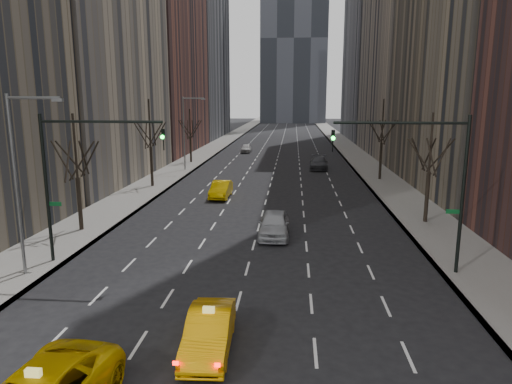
# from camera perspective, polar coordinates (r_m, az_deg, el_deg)

# --- Properties ---
(sidewalk_left) EXTENTS (4.50, 320.00, 0.15)m
(sidewalk_left) POSITION_cam_1_polar(r_m,az_deg,el_deg) (82.72, -5.55, 5.41)
(sidewalk_left) COLOR slate
(sidewalk_left) RESTS_ON ground
(sidewalk_right) EXTENTS (4.50, 320.00, 0.15)m
(sidewalk_right) POSITION_cam_1_polar(r_m,az_deg,el_deg) (82.02, 11.62, 5.18)
(sidewalk_right) COLOR slate
(sidewalk_right) RESTS_ON ground
(bld_left_far) EXTENTS (14.00, 28.00, 44.00)m
(bld_left_far) POSITION_cam_1_polar(r_m,az_deg,el_deg) (81.61, -13.24, 20.54)
(bld_left_far) COLOR brown
(bld_left_far) RESTS_ON ground
(bld_left_deep) EXTENTS (14.00, 30.00, 60.00)m
(bld_left_deep) POSITION_cam_1_polar(r_m,az_deg,el_deg) (111.58, -8.40, 22.38)
(bld_left_deep) COLOR slate
(bld_left_deep) RESTS_ON ground
(bld_right_deep) EXTENTS (14.00, 30.00, 58.00)m
(bld_right_deep) POSITION_cam_1_polar(r_m,az_deg,el_deg) (109.52, 15.81, 21.76)
(bld_right_deep) COLOR slate
(bld_right_deep) RESTS_ON ground
(tree_lw_b) EXTENTS (3.36, 3.50, 7.82)m
(tree_lw_b) POSITION_cam_1_polar(r_m,az_deg,el_deg) (32.71, -21.41, 1.66)
(tree_lw_b) COLOR black
(tree_lw_b) RESTS_ON ground
(tree_lw_c) EXTENTS (3.36, 3.50, 8.74)m
(tree_lw_c) POSITION_cam_1_polar(r_m,az_deg,el_deg) (47.42, -13.02, 5.40)
(tree_lw_c) COLOR black
(tree_lw_c) RESTS_ON ground
(tree_lw_d) EXTENTS (3.36, 3.50, 7.36)m
(tree_lw_d) POSITION_cam_1_polar(r_m,az_deg,el_deg) (64.77, -8.20, 6.74)
(tree_lw_d) COLOR black
(tree_lw_d) RESTS_ON ground
(tree_rw_b) EXTENTS (3.36, 3.50, 7.82)m
(tree_rw_b) POSITION_cam_1_polar(r_m,az_deg,el_deg) (34.72, 20.78, 2.24)
(tree_rw_b) COLOR black
(tree_rw_b) RESTS_ON ground
(tree_rw_c) EXTENTS (3.36, 3.50, 8.74)m
(tree_rw_c) POSITION_cam_1_polar(r_m,az_deg,el_deg) (52.08, 15.41, 5.81)
(tree_rw_c) COLOR black
(tree_rw_c) RESTS_ON ground
(traffic_mast_left) EXTENTS (6.69, 0.39, 8.00)m
(traffic_mast_left) POSITION_cam_1_polar(r_m,az_deg,el_deg) (25.86, -21.68, 3.17)
(traffic_mast_left) COLOR black
(traffic_mast_left) RESTS_ON ground
(traffic_mast_right) EXTENTS (6.69, 0.39, 8.00)m
(traffic_mast_right) POSITION_cam_1_polar(r_m,az_deg,el_deg) (24.16, 20.91, 2.68)
(traffic_mast_right) COLOR black
(traffic_mast_right) RESTS_ON ground
(streetlight_near) EXTENTS (2.83, 0.22, 9.00)m
(streetlight_near) POSITION_cam_1_polar(r_m,az_deg,el_deg) (24.96, -27.29, 2.72)
(streetlight_near) COLOR slate
(streetlight_near) RESTS_ON ground
(streetlight_far) EXTENTS (2.83, 0.22, 9.00)m
(streetlight_far) POSITION_cam_1_polar(r_m,az_deg,el_deg) (57.57, -8.67, 8.19)
(streetlight_far) COLOR slate
(streetlight_far) RESTS_ON ground
(taxi_sedan) EXTENTS (1.72, 4.49, 1.46)m
(taxi_sedan) POSITION_cam_1_polar(r_m,az_deg,el_deg) (17.16, -5.87, -16.95)
(taxi_sedan) COLOR #FFAD05
(taxi_sedan) RESTS_ON ground
(silver_sedan_ahead) EXTENTS (1.96, 4.87, 1.66)m
(silver_sedan_ahead) POSITION_cam_1_polar(r_m,az_deg,el_deg) (30.05, 2.30, -4.02)
(silver_sedan_ahead) COLOR #A2A5AA
(silver_sedan_ahead) RESTS_ON ground
(far_taxi) EXTENTS (1.65, 4.57, 1.50)m
(far_taxi) POSITION_cam_1_polar(r_m,az_deg,el_deg) (41.87, -4.40, 0.32)
(far_taxi) COLOR #E6B304
(far_taxi) RESTS_ON ground
(far_suv_grey) EXTENTS (2.59, 5.74, 1.63)m
(far_suv_grey) POSITION_cam_1_polar(r_m,az_deg,el_deg) (59.32, 7.85, 3.64)
(far_suv_grey) COLOR #313136
(far_suv_grey) RESTS_ON ground
(far_car_white) EXTENTS (1.65, 4.08, 1.39)m
(far_car_white) POSITION_cam_1_polar(r_m,az_deg,el_deg) (77.22, -1.25, 5.49)
(far_car_white) COLOR silver
(far_car_white) RESTS_ON ground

